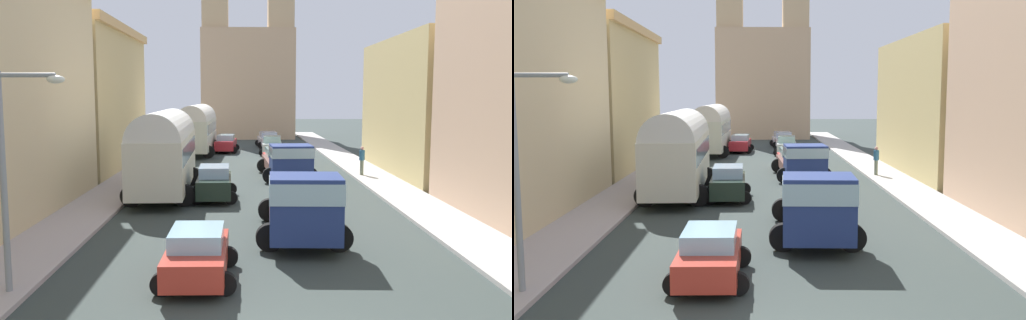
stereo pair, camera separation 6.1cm
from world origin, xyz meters
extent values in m
plane|color=#333C3A|center=(0.00, 27.00, 0.00)|extent=(154.00, 154.00, 0.00)
cube|color=#B0A4A4|center=(-7.25, 27.00, 0.07)|extent=(2.50, 70.00, 0.14)
cube|color=#AAA7A3|center=(7.25, 27.00, 0.07)|extent=(2.50, 70.00, 0.14)
cube|color=tan|center=(-11.15, 28.03, 4.50)|extent=(5.29, 14.56, 9.00)
cube|color=tan|center=(-11.15, 28.03, 9.26)|extent=(5.82, 14.56, 0.54)
cube|color=tan|center=(11.32, 25.20, 4.25)|extent=(5.63, 14.49, 8.50)
cube|color=tan|center=(0.00, 55.63, 6.17)|extent=(10.51, 7.73, 12.34)
cube|color=tan|center=(-3.68, 53.70, 9.45)|extent=(2.88, 2.88, 18.89)
cube|color=tan|center=(3.68, 53.70, 9.45)|extent=(2.88, 2.88, 18.89)
cube|color=beige|center=(-4.55, 17.94, 1.75)|extent=(2.71, 9.34, 2.50)
cylinder|color=silver|center=(-4.55, 17.94, 3.00)|extent=(2.66, 9.16, 2.42)
cube|color=#99B7C6|center=(-4.55, 17.94, 2.30)|extent=(2.74, 8.60, 0.80)
cylinder|color=black|center=(-5.80, 20.79, 0.50)|extent=(1.00, 0.35, 1.00)
cylinder|color=black|center=(-3.45, 20.85, 0.50)|extent=(1.00, 0.35, 1.00)
cylinder|color=black|center=(-5.65, 15.03, 0.50)|extent=(1.00, 0.35, 1.00)
cylinder|color=black|center=(-3.30, 15.09, 0.50)|extent=(1.00, 0.35, 1.00)
cube|color=beige|center=(-4.45, 36.84, 1.73)|extent=(2.74, 9.30, 2.46)
cylinder|color=silver|center=(-4.45, 36.84, 2.96)|extent=(2.68, 9.11, 2.41)
cube|color=#99B7C6|center=(-4.45, 36.84, 2.27)|extent=(2.76, 8.56, 0.79)
cylinder|color=black|center=(-5.53, 39.74, 0.50)|extent=(1.00, 0.35, 1.00)
cylinder|color=black|center=(-3.19, 39.67, 0.50)|extent=(1.00, 0.35, 1.00)
cylinder|color=black|center=(-5.70, 34.02, 0.50)|extent=(1.00, 0.35, 1.00)
cylinder|color=black|center=(-3.36, 33.95, 0.50)|extent=(1.00, 0.35, 1.00)
cube|color=navy|center=(1.28, 7.51, 1.48)|extent=(2.30, 1.97, 2.05)
cube|color=#99B7C6|center=(1.28, 7.51, 2.05)|extent=(2.35, 2.05, 0.66)
cube|color=brown|center=(1.45, 11.03, 0.73)|extent=(2.46, 5.26, 0.55)
ellipsoid|color=silver|center=(1.70, 11.61, 1.23)|extent=(0.85, 0.68, 0.46)
ellipsoid|color=beige|center=(1.04, 10.86, 1.26)|extent=(0.82, 0.68, 0.52)
ellipsoid|color=beige|center=(1.23, 11.74, 1.28)|extent=(0.94, 0.75, 0.57)
ellipsoid|color=silver|center=(1.06, 12.06, 1.58)|extent=(1.09, 1.10, 0.49)
cylinder|color=black|center=(2.40, 7.76, 0.45)|extent=(0.90, 0.31, 0.90)
cylinder|color=black|center=(0.19, 7.86, 0.45)|extent=(0.90, 0.32, 0.90)
cylinder|color=black|center=(2.60, 11.97, 0.45)|extent=(0.90, 0.32, 0.90)
cylinder|color=black|center=(0.38, 12.08, 0.45)|extent=(0.90, 0.32, 0.90)
cube|color=navy|center=(2.05, 21.21, 1.33)|extent=(2.37, 2.14, 1.76)
cube|color=#99B7C6|center=(2.05, 21.21, 1.82)|extent=(2.42, 2.22, 0.56)
cube|color=brown|center=(1.89, 24.84, 0.73)|extent=(2.51, 5.33, 0.55)
ellipsoid|color=beige|center=(1.51, 23.21, 1.24)|extent=(1.11, 1.07, 0.49)
ellipsoid|color=beige|center=(1.57, 25.97, 1.24)|extent=(0.69, 0.86, 0.48)
ellipsoid|color=silver|center=(2.07, 25.41, 1.26)|extent=(0.95, 1.05, 0.53)
ellipsoid|color=beige|center=(2.41, 24.98, 1.67)|extent=(1.21, 1.18, 0.56)
cylinder|color=black|center=(3.18, 21.51, 0.45)|extent=(0.90, 0.31, 0.90)
cylinder|color=black|center=(0.90, 21.41, 0.45)|extent=(0.90, 0.31, 0.90)
cylinder|color=black|center=(2.98, 25.87, 0.45)|extent=(0.90, 0.31, 0.90)
cylinder|color=black|center=(0.70, 25.77, 0.45)|extent=(0.90, 0.31, 0.90)
cube|color=red|center=(1.60, 26.82, 0.63)|extent=(1.73, 4.31, 0.72)
cube|color=#91BEC0|center=(1.60, 26.82, 1.24)|extent=(1.47, 2.26, 0.51)
cylinder|color=black|center=(2.44, 25.53, 0.30)|extent=(0.60, 0.21, 0.60)
cylinder|color=black|center=(0.86, 25.47, 0.30)|extent=(0.60, 0.21, 0.60)
cylinder|color=black|center=(2.34, 28.16, 0.30)|extent=(0.60, 0.21, 0.60)
cylinder|color=black|center=(0.77, 28.10, 0.30)|extent=(0.60, 0.21, 0.60)
cube|color=silver|center=(1.80, 36.22, 0.66)|extent=(1.75, 3.77, 0.77)
cube|color=#91C2BF|center=(1.80, 36.22, 1.32)|extent=(1.48, 1.99, 0.55)
cylinder|color=black|center=(2.54, 35.04, 0.30)|extent=(0.60, 0.21, 0.60)
cylinder|color=black|center=(0.95, 35.11, 0.30)|extent=(0.60, 0.21, 0.60)
cylinder|color=black|center=(2.64, 37.33, 0.30)|extent=(0.60, 0.21, 0.60)
cylinder|color=black|center=(1.06, 37.41, 0.30)|extent=(0.60, 0.21, 0.60)
cube|color=silver|center=(1.79, 43.10, 0.60)|extent=(1.97, 4.20, 0.66)
cube|color=#A4B1CD|center=(1.79, 43.10, 1.21)|extent=(1.63, 2.23, 0.56)
cylinder|color=black|center=(2.72, 41.90, 0.30)|extent=(0.60, 0.21, 0.60)
cylinder|color=black|center=(1.04, 41.77, 0.30)|extent=(0.60, 0.21, 0.60)
cylinder|color=black|center=(2.53, 44.42, 0.30)|extent=(0.60, 0.21, 0.60)
cylinder|color=black|center=(0.86, 44.30, 0.30)|extent=(0.60, 0.21, 0.60)
cube|color=#AC2F22|center=(-1.90, 5.12, 0.62)|extent=(1.59, 3.71, 0.70)
cube|color=#8EBBD2|center=(-1.90, 5.12, 1.20)|extent=(1.39, 1.93, 0.46)
cylinder|color=black|center=(-2.68, 6.27, 0.30)|extent=(0.60, 0.21, 0.60)
cylinder|color=black|center=(-1.11, 6.26, 0.30)|extent=(0.60, 0.21, 0.60)
cylinder|color=black|center=(-2.69, 3.98, 0.30)|extent=(0.60, 0.21, 0.60)
cylinder|color=black|center=(-1.13, 3.97, 0.30)|extent=(0.60, 0.21, 0.60)
cube|color=#1D2C21|center=(-2.02, 16.65, 0.69)|extent=(1.66, 3.91, 0.85)
cube|color=#96B7D3|center=(-2.02, 16.65, 1.37)|extent=(1.43, 2.04, 0.51)
cylinder|color=black|center=(-2.84, 17.84, 0.30)|extent=(0.60, 0.21, 0.60)
cylinder|color=black|center=(-1.26, 17.87, 0.30)|extent=(0.60, 0.21, 0.60)
cylinder|color=black|center=(-2.78, 15.43, 0.30)|extent=(0.60, 0.21, 0.60)
cylinder|color=black|center=(-1.21, 15.47, 0.30)|extent=(0.60, 0.21, 0.60)
cube|color=#B5252E|center=(-2.12, 38.55, 0.67)|extent=(1.86, 4.22, 0.79)
cube|color=#99C1D2|center=(-2.12, 38.55, 1.30)|extent=(1.54, 2.23, 0.47)
cylinder|color=black|center=(-2.83, 39.88, 0.30)|extent=(0.60, 0.21, 0.60)
cylinder|color=black|center=(-1.24, 39.78, 0.30)|extent=(0.60, 0.21, 0.60)
cylinder|color=black|center=(-3.00, 37.33, 0.30)|extent=(0.60, 0.21, 0.60)
cylinder|color=black|center=(-1.40, 37.22, 0.30)|extent=(0.60, 0.21, 0.60)
cylinder|color=slate|center=(6.60, 23.65, 0.07)|extent=(0.18, 0.18, 0.14)
cylinder|color=slate|center=(6.60, 23.65, 0.59)|extent=(0.23, 0.23, 0.90)
cylinder|color=#2B5E83|center=(6.60, 23.65, 1.35)|extent=(0.35, 0.35, 0.61)
sphere|color=tan|center=(6.60, 23.65, 1.76)|extent=(0.22, 0.22, 0.22)
cylinder|color=gray|center=(-6.50, 4.05, 2.78)|extent=(0.16, 0.16, 5.56)
cylinder|color=gray|center=(-5.82, 4.05, 5.46)|extent=(1.37, 0.11, 0.11)
ellipsoid|color=silver|center=(-5.13, 4.05, 5.36)|extent=(0.44, 0.28, 0.20)
camera|label=1|loc=(-0.68, -9.28, 5.00)|focal=38.49mm
camera|label=2|loc=(-0.62, -9.28, 5.00)|focal=38.49mm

